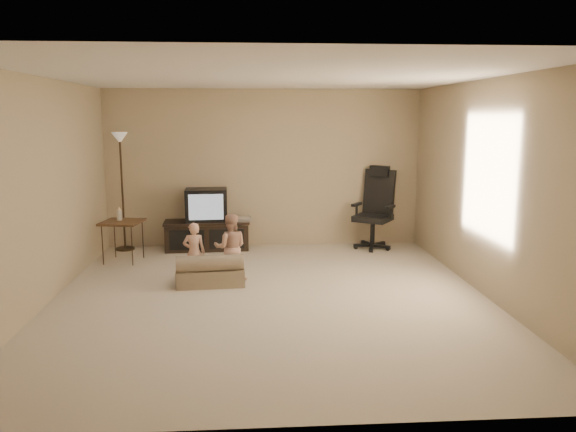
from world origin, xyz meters
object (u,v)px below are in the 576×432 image
at_px(tv_stand, 207,224).
at_px(toddler_left, 194,253).
at_px(toddler_right, 230,248).
at_px(side_table, 122,222).
at_px(office_chair, 375,219).
at_px(floor_lamp, 121,165).
at_px(child_sofa, 210,272).

distance_m(tv_stand, toddler_left, 1.80).
xyz_separation_m(tv_stand, toddler_right, (0.42, -1.76, 0.03)).
bearing_deg(side_table, office_chair, 8.95).
bearing_deg(office_chair, toddler_right, -109.03).
xyz_separation_m(side_table, toddler_right, (1.58, -1.09, -0.14)).
relative_size(tv_stand, floor_lamp, 0.74).
height_order(office_chair, toddler_left, office_chair).
height_order(floor_lamp, toddler_right, floor_lamp).
relative_size(office_chair, child_sofa, 1.50).
bearing_deg(child_sofa, toddler_right, 31.47).
xyz_separation_m(office_chair, toddler_right, (-2.23, -1.69, -0.03)).
relative_size(child_sofa, toddler_right, 1.00).
height_order(tv_stand, toddler_right, tv_stand).
bearing_deg(toddler_left, child_sofa, 141.56).
relative_size(floor_lamp, toddler_left, 2.39).
relative_size(tv_stand, side_table, 1.70).
bearing_deg(child_sofa, side_table, 131.55).
distance_m(office_chair, floor_lamp, 4.04).
bearing_deg(toddler_left, toddler_right, -178.24).
distance_m(tv_stand, child_sofa, 1.97).
xyz_separation_m(tv_stand, side_table, (-1.16, -0.67, 0.18)).
xyz_separation_m(child_sofa, toddler_left, (-0.20, 0.14, 0.22)).
distance_m(side_table, toddler_right, 1.93).
height_order(office_chair, floor_lamp, floor_lamp).
xyz_separation_m(floor_lamp, toddler_right, (1.72, -1.82, -0.91)).
relative_size(toddler_left, toddler_right, 0.89).
height_order(tv_stand, toddler_left, tv_stand).
height_order(side_table, floor_lamp, floor_lamp).
relative_size(side_table, floor_lamp, 0.44).
xyz_separation_m(tv_stand, floor_lamp, (-1.30, 0.06, 0.94)).
bearing_deg(tv_stand, child_sofa, -87.75).
bearing_deg(tv_stand, side_table, -152.73).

